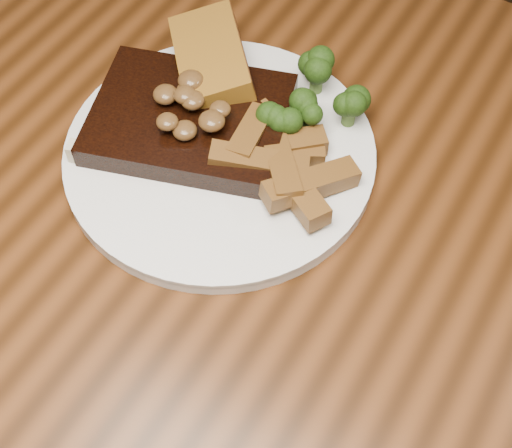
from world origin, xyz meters
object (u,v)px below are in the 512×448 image
Objects in this scene: plate at (220,155)px; potato_wedges at (267,162)px; garlic_bread at (212,73)px; dining_table at (258,295)px; chair_far at (466,56)px; steak at (190,120)px.

potato_wedges is (0.05, 0.00, 0.02)m from plate.
garlic_bread is (-0.06, 0.08, 0.02)m from plate.
chair_far reaches higher than dining_table.
steak is 1.57× the size of potato_wedges.
plate is 0.05m from steak.
steak is at bearing 177.41° from potato_wedges.
steak is at bearing -27.71° from garlic_bread.
dining_table is at bearing 2.10° from garlic_bread.
chair_far is at bearing 81.14° from plate.
potato_wedges is (0.09, -0.00, -0.00)m from steak.
potato_wedges is at bearing 4.48° from plate.
dining_table is 8.37× the size of steak.
steak reaches higher than potato_wedges.
chair_far is 6.60× the size of potato_wedges.
garlic_bread is 1.02× the size of potato_wedges.
plate is 0.10m from garlic_bread.
plate is at bearing -5.19° from garlic_bread.
plate is (-0.10, -0.62, 0.32)m from chair_far.
steak is (-0.04, 0.01, 0.02)m from plate.
plate is (-0.09, 0.07, 0.10)m from dining_table.
garlic_bread is 0.13m from potato_wedges.
dining_table is 0.24m from garlic_bread.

